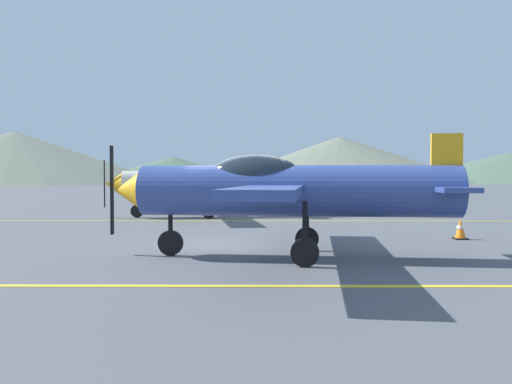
# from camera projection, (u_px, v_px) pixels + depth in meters

# --- Properties ---
(ground_plane) EXTENTS (400.00, 400.00, 0.00)m
(ground_plane) POSITION_uv_depth(u_px,v_px,m) (238.00, 249.00, 12.33)
(ground_plane) COLOR #54565B
(apron_line_near) EXTENTS (80.00, 0.16, 0.01)m
(apron_line_near) POSITION_uv_depth(u_px,v_px,m) (228.00, 286.00, 8.11)
(apron_line_near) COLOR yellow
(apron_line_near) RESTS_ON ground_plane
(apron_line_far) EXTENTS (80.00, 0.16, 0.01)m
(apron_line_far) POSITION_uv_depth(u_px,v_px,m) (246.00, 221.00, 20.04)
(apron_line_far) COLOR yellow
(apron_line_far) RESTS_ON ground_plane
(airplane_near) EXTENTS (7.71, 8.85, 2.65)m
(airplane_near) POSITION_uv_depth(u_px,v_px,m) (283.00, 189.00, 10.95)
(airplane_near) COLOR #33478C
(airplane_near) RESTS_ON ground_plane
(airplane_mid) EXTENTS (7.73, 8.85, 2.65)m
(airplane_mid) POSITION_uv_depth(u_px,v_px,m) (196.00, 183.00, 22.12)
(airplane_mid) COLOR silver
(airplane_mid) RESTS_ON ground_plane
(car_sedan) EXTENTS (3.79, 4.60, 1.62)m
(car_sedan) POSITION_uv_depth(u_px,v_px,m) (385.00, 191.00, 32.04)
(car_sedan) COLOR black
(car_sedan) RESTS_ON ground_plane
(traffic_cone_front) EXTENTS (0.36, 0.36, 0.59)m
(traffic_cone_front) POSITION_uv_depth(u_px,v_px,m) (460.00, 229.00, 14.20)
(traffic_cone_front) COLOR black
(traffic_cone_front) RESTS_ON ground_plane
(hill_left) EXTENTS (79.13, 79.13, 13.41)m
(hill_left) POSITION_uv_depth(u_px,v_px,m) (15.00, 157.00, 130.63)
(hill_left) COLOR slate
(hill_left) RESTS_ON ground_plane
(hill_centerleft) EXTENTS (52.64, 52.64, 7.39)m
(hill_centerleft) POSITION_uv_depth(u_px,v_px,m) (173.00, 170.00, 143.86)
(hill_centerleft) COLOR #4C6651
(hill_centerleft) RESTS_ON ground_plane
(hill_centerright) EXTENTS (75.59, 75.59, 12.99)m
(hill_centerright) POSITION_uv_depth(u_px,v_px,m) (340.00, 160.00, 142.35)
(hill_centerright) COLOR slate
(hill_centerright) RESTS_ON ground_plane
(hill_right) EXTENTS (71.31, 71.31, 8.70)m
(hill_right) POSITION_uv_depth(u_px,v_px,m) (512.00, 168.00, 144.01)
(hill_right) COLOR #4C6651
(hill_right) RESTS_ON ground_plane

